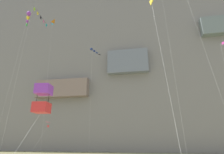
{
  "coord_description": "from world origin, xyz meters",
  "views": [
    {
      "loc": [
        3.91,
        -3.12,
        3.55
      ],
      "look_at": [
        -1.34,
        26.61,
        13.92
      ],
      "focal_mm": 28.63,
      "sensor_mm": 36.0,
      "label": 1
    }
  ],
  "objects_px": {
    "kite_delta_far_right": "(50,126)",
    "kite_windsock_low_right": "(28,17)",
    "kite_banner_low_left": "(39,22)",
    "kite_box_upper_right": "(43,99)",
    "kite_windsock_far_left": "(94,51)",
    "kite_delta_mid_center": "(149,6)",
    "kite_delta_high_left": "(50,26)"
  },
  "relations": [
    {
      "from": "kite_delta_far_right",
      "to": "kite_windsock_low_right",
      "type": "distance_m",
      "value": 25.48
    },
    {
      "from": "kite_banner_low_left",
      "to": "kite_delta_far_right",
      "type": "distance_m",
      "value": 23.08
    },
    {
      "from": "kite_box_upper_right",
      "to": "kite_windsock_far_left",
      "type": "xyz_separation_m",
      "value": [
        -4.24,
        26.44,
        17.5
      ]
    },
    {
      "from": "kite_banner_low_left",
      "to": "kite_delta_mid_center",
      "type": "xyz_separation_m",
      "value": [
        20.09,
        -13.68,
        -10.77
      ]
    },
    {
      "from": "kite_banner_low_left",
      "to": "kite_box_upper_right",
      "type": "bearing_deg",
      "value": -51.24
    },
    {
      "from": "kite_banner_low_left",
      "to": "kite_delta_mid_center",
      "type": "relative_size",
      "value": 1.81
    },
    {
      "from": "kite_windsock_low_right",
      "to": "kite_delta_mid_center",
      "type": "xyz_separation_m",
      "value": [
        25.78,
        -17.42,
        -15.42
      ]
    },
    {
      "from": "kite_delta_far_right",
      "to": "kite_box_upper_right",
      "type": "bearing_deg",
      "value": -62.76
    },
    {
      "from": "kite_box_upper_right",
      "to": "kite_windsock_far_left",
      "type": "relative_size",
      "value": 0.3
    },
    {
      "from": "kite_windsock_low_right",
      "to": "kite_delta_mid_center",
      "type": "relative_size",
      "value": 2.05
    },
    {
      "from": "kite_box_upper_right",
      "to": "kite_delta_mid_center",
      "type": "height_order",
      "value": "kite_delta_mid_center"
    },
    {
      "from": "kite_delta_high_left",
      "to": "kite_delta_mid_center",
      "type": "relative_size",
      "value": 2.38
    },
    {
      "from": "kite_delta_far_right",
      "to": "kite_windsock_far_left",
      "type": "height_order",
      "value": "kite_windsock_far_left"
    },
    {
      "from": "kite_delta_far_right",
      "to": "kite_delta_high_left",
      "type": "relative_size",
      "value": 0.19
    },
    {
      "from": "kite_delta_high_left",
      "to": "kite_windsock_low_right",
      "type": "height_order",
      "value": "kite_delta_high_left"
    },
    {
      "from": "kite_delta_far_right",
      "to": "kite_banner_low_left",
      "type": "bearing_deg",
      "value": -79.66
    },
    {
      "from": "kite_delta_far_right",
      "to": "kite_delta_mid_center",
      "type": "bearing_deg",
      "value": -50.08
    },
    {
      "from": "kite_delta_mid_center",
      "to": "kite_windsock_low_right",
      "type": "bearing_deg",
      "value": 145.96
    },
    {
      "from": "kite_banner_low_left",
      "to": "kite_delta_high_left",
      "type": "relative_size",
      "value": 0.76
    },
    {
      "from": "kite_windsock_far_left",
      "to": "kite_windsock_low_right",
      "type": "relative_size",
      "value": 0.8
    },
    {
      "from": "kite_banner_low_left",
      "to": "kite_windsock_far_left",
      "type": "height_order",
      "value": "kite_banner_low_left"
    },
    {
      "from": "kite_delta_far_right",
      "to": "kite_delta_mid_center",
      "type": "relative_size",
      "value": 0.44
    },
    {
      "from": "kite_windsock_low_right",
      "to": "kite_banner_low_left",
      "type": "bearing_deg",
      "value": -33.34
    },
    {
      "from": "kite_delta_far_right",
      "to": "kite_delta_high_left",
      "type": "xyz_separation_m",
      "value": [
        -3.28,
        -0.11,
        27.6
      ]
    },
    {
      "from": "kite_windsock_far_left",
      "to": "kite_delta_high_left",
      "type": "bearing_deg",
      "value": 172.1
    },
    {
      "from": "kite_windsock_far_left",
      "to": "kite_delta_far_right",
      "type": "bearing_deg",
      "value": 169.08
    },
    {
      "from": "kite_windsock_low_right",
      "to": "kite_delta_high_left",
      "type": "bearing_deg",
      "value": 90.04
    },
    {
      "from": "kite_banner_low_left",
      "to": "kite_delta_mid_center",
      "type": "bearing_deg",
      "value": -34.24
    },
    {
      "from": "kite_box_upper_right",
      "to": "kite_delta_mid_center",
      "type": "distance_m",
      "value": 11.39
    },
    {
      "from": "kite_banner_low_left",
      "to": "kite_delta_high_left",
      "type": "xyz_separation_m",
      "value": [
        -5.7,
        13.11,
        8.83
      ]
    },
    {
      "from": "kite_delta_high_left",
      "to": "kite_windsock_far_left",
      "type": "height_order",
      "value": "kite_delta_high_left"
    },
    {
      "from": "kite_delta_high_left",
      "to": "kite_delta_far_right",
      "type": "bearing_deg",
      "value": 1.92
    }
  ]
}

